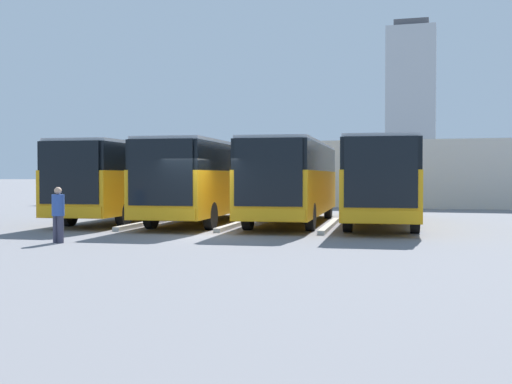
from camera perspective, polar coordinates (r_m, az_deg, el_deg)
ground_plane at (r=21.31m, az=-4.80°, el=-3.77°), size 600.00×600.00×0.00m
bus_0 at (r=25.54m, az=11.15°, el=1.18°), size 3.46×11.21×3.28m
curb_divider_0 at (r=24.23m, az=6.58°, el=-2.96°), size 0.79×6.58×0.15m
bus_1 at (r=25.98m, az=3.30°, el=1.21°), size 3.46×11.21×3.28m
curb_divider_1 at (r=24.96m, az=-1.55°, el=-2.83°), size 0.79×6.58×0.15m
bus_2 at (r=26.56m, az=-4.43°, el=1.22°), size 3.46×11.21×3.28m
curb_divider_2 at (r=25.83m, az=-9.41°, el=-2.70°), size 0.79×6.58×0.15m
bus_3 at (r=28.19m, az=-11.06°, el=1.21°), size 3.46×11.21×3.28m
pedestrian at (r=19.32m, az=-17.18°, el=-1.79°), size 0.45×0.45×1.61m
station_building at (r=43.92m, az=6.38°, el=1.63°), size 35.52×11.37×4.10m
office_tower at (r=221.38m, az=13.64°, el=7.62°), size 15.80×15.80×53.01m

